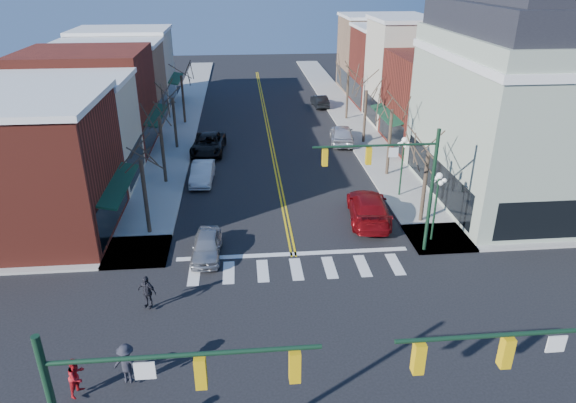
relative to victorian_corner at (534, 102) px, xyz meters
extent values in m
plane|color=black|center=(-16.50, -14.50, -6.66)|extent=(160.00, 160.00, 0.00)
cube|color=#9E9B93|center=(-25.25, 5.50, -6.58)|extent=(3.50, 70.00, 0.15)
cube|color=#9E9B93|center=(-7.75, 5.50, -6.58)|extent=(3.50, 70.00, 0.15)
cube|color=maroon|center=(-32.00, -2.75, -2.66)|extent=(10.00, 8.50, 8.00)
cube|color=#BEB69D|center=(-32.00, 5.00, -2.91)|extent=(10.00, 7.00, 7.50)
cube|color=maroon|center=(-32.00, 13.00, -2.41)|extent=(10.00, 9.00, 8.50)
cube|color=#A07858|center=(-32.00, 21.25, -2.76)|extent=(10.00, 7.50, 7.80)
cube|color=#BEB69D|center=(-32.00, 29.00, -2.56)|extent=(10.00, 8.00, 8.20)
cube|color=maroon|center=(-1.00, 11.25, -2.66)|extent=(10.00, 8.50, 8.00)
cube|color=#BEB69D|center=(-1.00, 19.00, -1.66)|extent=(10.00, 7.00, 10.00)
cube|color=maroon|center=(-1.00, 26.50, -2.41)|extent=(10.00, 8.00, 8.50)
cube|color=#A07858|center=(-1.00, 34.50, -2.16)|extent=(10.00, 8.00, 9.00)
cube|color=#98A68F|center=(0.00, 0.00, -1.16)|extent=(12.00, 14.00, 11.00)
cube|color=white|center=(0.00, 0.00, 2.94)|extent=(12.25, 14.25, 0.50)
cube|color=black|center=(0.00, 0.00, 5.24)|extent=(11.40, 13.40, 1.80)
cylinder|color=#14331E|center=(-20.65, -21.90, -0.26)|extent=(6.50, 0.12, 0.12)
cube|color=gold|center=(-20.33, -21.90, -0.81)|extent=(0.28, 0.28, 0.90)
cube|color=gold|center=(-18.05, -21.90, -0.81)|extent=(0.28, 0.28, 0.90)
cylinder|color=#14331E|center=(-12.35, -21.90, -0.26)|extent=(6.50, 0.12, 0.12)
cube|color=gold|center=(-12.68, -21.90, -0.81)|extent=(0.28, 0.28, 0.90)
cube|color=gold|center=(-14.95, -21.90, -0.81)|extent=(0.28, 0.28, 0.90)
cylinder|color=#14331E|center=(-9.10, -7.10, -3.06)|extent=(0.20, 0.20, 7.20)
cylinder|color=#14331E|center=(-12.35, -7.10, -0.26)|extent=(6.50, 0.12, 0.12)
cube|color=gold|center=(-12.68, -7.10, -0.81)|extent=(0.28, 0.28, 0.90)
cube|color=gold|center=(-14.95, -7.10, -0.81)|extent=(0.28, 0.28, 0.90)
cylinder|color=#14331E|center=(-8.30, -6.00, -4.66)|extent=(0.12, 0.12, 4.00)
sphere|color=white|center=(-8.30, -6.00, -2.51)|extent=(0.36, 0.36, 0.36)
cylinder|color=#14331E|center=(-8.30, 0.50, -4.66)|extent=(0.12, 0.12, 4.00)
sphere|color=white|center=(-8.30, 0.50, -2.51)|extent=(0.36, 0.36, 0.36)
cylinder|color=#382B21|center=(-24.90, -3.50, -4.28)|extent=(0.24, 0.24, 4.76)
cylinder|color=#382B21|center=(-24.90, 4.50, -4.14)|extent=(0.24, 0.24, 5.04)
cylinder|color=#382B21|center=(-24.90, 12.50, -4.38)|extent=(0.24, 0.24, 4.55)
cylinder|color=#382B21|center=(-24.90, 20.50, -4.21)|extent=(0.24, 0.24, 4.90)
cylinder|color=#382B21|center=(-8.10, -3.50, -4.35)|extent=(0.24, 0.24, 4.62)
cylinder|color=#382B21|center=(-8.10, 4.50, -4.07)|extent=(0.24, 0.24, 5.18)
cylinder|color=#382B21|center=(-8.10, 12.50, -4.24)|extent=(0.24, 0.24, 4.83)
cylinder|color=#382B21|center=(-8.10, 20.50, -4.17)|extent=(0.24, 0.24, 4.97)
imported|color=#A2A3A7|center=(-21.30, -6.50, -5.99)|extent=(1.70, 3.95, 1.33)
imported|color=silver|center=(-22.18, 4.49, -5.94)|extent=(1.73, 4.43, 1.44)
imported|color=black|center=(-22.05, 11.11, -5.86)|extent=(3.06, 5.91, 1.59)
imported|color=maroon|center=(-11.33, -2.87, -5.80)|extent=(3.10, 6.18, 1.72)
imported|color=silver|center=(-10.10, 12.67, -5.80)|extent=(2.68, 5.28, 1.72)
imported|color=black|center=(-10.10, 26.06, -5.97)|extent=(1.71, 4.23, 1.36)
imported|color=#B21319|center=(-25.54, -16.37, -5.71)|extent=(0.84, 0.94, 1.59)
imported|color=black|center=(-23.80, -11.14, -5.67)|extent=(1.05, 0.80, 1.67)
imported|color=#212129|center=(-23.80, -15.93, -5.65)|extent=(1.21, 0.85, 1.72)
camera|label=1|loc=(-19.11, -31.53, 8.06)|focal=32.00mm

